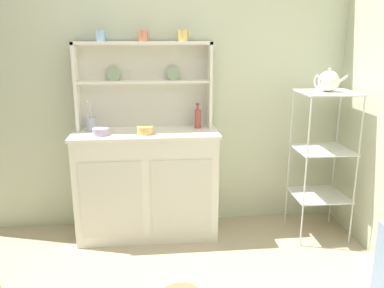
# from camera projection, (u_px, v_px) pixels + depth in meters

# --- Properties ---
(wall_back) EXTENTS (3.84, 0.05, 2.50)m
(wall_back) POSITION_uv_depth(u_px,v_px,m) (158.00, 83.00, 3.36)
(wall_back) COLOR beige
(wall_back) RESTS_ON ground
(hutch_cabinet) EXTENTS (1.17, 0.45, 0.89)m
(hutch_cabinet) POSITION_uv_depth(u_px,v_px,m) (147.00, 183.00, 3.31)
(hutch_cabinet) COLOR white
(hutch_cabinet) RESTS_ON ground
(hutch_shelf_unit) EXTENTS (1.09, 0.18, 0.70)m
(hutch_shelf_unit) POSITION_uv_depth(u_px,v_px,m) (144.00, 78.00, 3.25)
(hutch_shelf_unit) COLOR silver
(hutch_shelf_unit) RESTS_ON hutch_cabinet
(bakers_rack) EXTENTS (0.43, 0.40, 1.22)m
(bakers_rack) POSITION_uv_depth(u_px,v_px,m) (323.00, 146.00, 3.22)
(bakers_rack) COLOR silver
(bakers_rack) RESTS_ON ground
(cup_sky_0) EXTENTS (0.09, 0.07, 0.08)m
(cup_sky_0) POSITION_uv_depth(u_px,v_px,m) (101.00, 36.00, 3.09)
(cup_sky_0) COLOR #8EB2D1
(cup_sky_0) RESTS_ON hutch_shelf_unit
(cup_terracotta_1) EXTENTS (0.09, 0.08, 0.08)m
(cup_terracotta_1) POSITION_uv_depth(u_px,v_px,m) (143.00, 36.00, 3.12)
(cup_terracotta_1) COLOR #C67556
(cup_terracotta_1) RESTS_ON hutch_shelf_unit
(cup_gold_2) EXTENTS (0.10, 0.08, 0.09)m
(cup_gold_2) POSITION_uv_depth(u_px,v_px,m) (183.00, 36.00, 3.15)
(cup_gold_2) COLOR #DBB760
(cup_gold_2) RESTS_ON hutch_shelf_unit
(bowl_mixing_large) EXTENTS (0.13, 0.13, 0.05)m
(bowl_mixing_large) POSITION_uv_depth(u_px,v_px,m) (101.00, 132.00, 3.09)
(bowl_mixing_large) COLOR #B79ECC
(bowl_mixing_large) RESTS_ON hutch_cabinet
(bowl_floral_medium) EXTENTS (0.13, 0.13, 0.06)m
(bowl_floral_medium) POSITION_uv_depth(u_px,v_px,m) (145.00, 130.00, 3.12)
(bowl_floral_medium) COLOR #DBB760
(bowl_floral_medium) RESTS_ON hutch_cabinet
(jam_bottle) EXTENTS (0.05, 0.05, 0.21)m
(jam_bottle) POSITION_uv_depth(u_px,v_px,m) (198.00, 118.00, 3.30)
(jam_bottle) COLOR #B74C47
(jam_bottle) RESTS_ON hutch_cabinet
(utensil_jar) EXTENTS (0.08, 0.08, 0.24)m
(utensil_jar) POSITION_uv_depth(u_px,v_px,m) (91.00, 123.00, 3.22)
(utensil_jar) COLOR #B2B7C6
(utensil_jar) RESTS_ON hutch_cabinet
(porcelain_teapot) EXTENTS (0.25, 0.16, 0.18)m
(porcelain_teapot) POSITION_uv_depth(u_px,v_px,m) (328.00, 81.00, 3.09)
(porcelain_teapot) COLOR white
(porcelain_teapot) RESTS_ON bakers_rack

